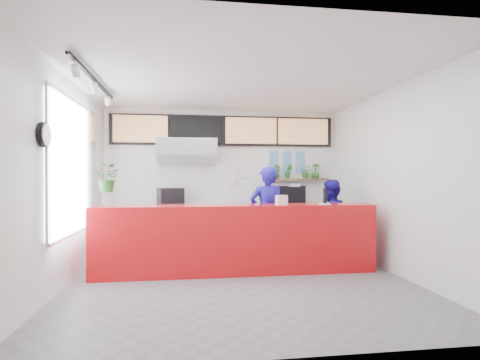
% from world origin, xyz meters
% --- Properties ---
extents(floor, '(5.00, 5.00, 0.00)m').
position_xyz_m(floor, '(0.00, 0.00, 0.00)').
color(floor, slate).
rests_on(floor, ground).
extents(ceiling, '(5.00, 5.00, 0.00)m').
position_xyz_m(ceiling, '(0.00, 0.00, 3.00)').
color(ceiling, silver).
extents(wall_back, '(5.00, 0.00, 5.00)m').
position_xyz_m(wall_back, '(0.00, 2.50, 1.50)').
color(wall_back, white).
rests_on(wall_back, ground).
extents(wall_left, '(0.00, 5.00, 5.00)m').
position_xyz_m(wall_left, '(-2.50, 0.00, 1.50)').
color(wall_left, white).
rests_on(wall_left, ground).
extents(wall_right, '(0.00, 5.00, 5.00)m').
position_xyz_m(wall_right, '(2.50, 0.00, 1.50)').
color(wall_right, white).
rests_on(wall_right, ground).
extents(service_counter, '(4.50, 0.60, 1.10)m').
position_xyz_m(service_counter, '(0.00, 0.40, 0.55)').
color(service_counter, red).
rests_on(service_counter, ground).
extents(cream_band, '(5.00, 0.02, 0.80)m').
position_xyz_m(cream_band, '(0.00, 2.49, 2.60)').
color(cream_band, beige).
rests_on(cream_band, wall_back).
extents(prep_bench, '(1.80, 0.60, 0.90)m').
position_xyz_m(prep_bench, '(-0.80, 2.20, 0.45)').
color(prep_bench, '#B2B5BA').
rests_on(prep_bench, ground).
extents(panini_oven, '(0.58, 0.58, 0.43)m').
position_xyz_m(panini_oven, '(-1.14, 2.20, 1.11)').
color(panini_oven, black).
rests_on(panini_oven, prep_bench).
extents(extraction_hood, '(1.20, 0.70, 0.35)m').
position_xyz_m(extraction_hood, '(-0.80, 2.15, 2.15)').
color(extraction_hood, '#B2B5BA').
rests_on(extraction_hood, ceiling).
extents(hood_lip, '(1.20, 0.69, 0.31)m').
position_xyz_m(hood_lip, '(-0.80, 2.15, 1.95)').
color(hood_lip, '#B2B5BA').
rests_on(hood_lip, ceiling).
extents(right_bench, '(1.80, 0.60, 0.90)m').
position_xyz_m(right_bench, '(1.50, 2.20, 0.45)').
color(right_bench, '#B2B5BA').
rests_on(right_bench, ground).
extents(espresso_machine, '(0.83, 0.68, 0.47)m').
position_xyz_m(espresso_machine, '(1.27, 2.20, 1.13)').
color(espresso_machine, black).
rests_on(espresso_machine, right_bench).
extents(espresso_tray, '(0.81, 0.68, 0.06)m').
position_xyz_m(espresso_tray, '(1.27, 2.20, 1.38)').
color(espresso_tray, '#B2B4BA').
rests_on(espresso_tray, espresso_machine).
extents(herb_shelf, '(1.40, 0.18, 0.04)m').
position_xyz_m(herb_shelf, '(1.60, 2.40, 1.50)').
color(herb_shelf, brown).
rests_on(herb_shelf, wall_back).
extents(menu_board_far_left, '(1.10, 0.10, 0.55)m').
position_xyz_m(menu_board_far_left, '(-1.75, 2.38, 2.55)').
color(menu_board_far_left, tan).
rests_on(menu_board_far_left, wall_back).
extents(menu_board_mid_left, '(1.10, 0.10, 0.55)m').
position_xyz_m(menu_board_mid_left, '(-0.59, 2.38, 2.55)').
color(menu_board_mid_left, black).
rests_on(menu_board_mid_left, wall_back).
extents(menu_board_mid_right, '(1.10, 0.10, 0.55)m').
position_xyz_m(menu_board_mid_right, '(0.57, 2.38, 2.55)').
color(menu_board_mid_right, tan).
rests_on(menu_board_mid_right, wall_back).
extents(menu_board_far_right, '(1.10, 0.10, 0.55)m').
position_xyz_m(menu_board_far_right, '(1.73, 2.38, 2.55)').
color(menu_board_far_right, tan).
rests_on(menu_board_far_right, wall_back).
extents(soffit, '(4.80, 0.04, 0.65)m').
position_xyz_m(soffit, '(0.00, 2.46, 2.55)').
color(soffit, black).
rests_on(soffit, wall_back).
extents(window_pane, '(0.04, 2.20, 1.90)m').
position_xyz_m(window_pane, '(-2.47, 0.30, 1.70)').
color(window_pane, silver).
rests_on(window_pane, wall_left).
extents(window_frame, '(0.03, 2.30, 2.00)m').
position_xyz_m(window_frame, '(-2.45, 0.30, 1.70)').
color(window_frame, '#B2B5BA').
rests_on(window_frame, wall_left).
extents(wall_clock_rim, '(0.05, 0.30, 0.30)m').
position_xyz_m(wall_clock_rim, '(-2.46, -0.90, 2.05)').
color(wall_clock_rim, black).
rests_on(wall_clock_rim, wall_left).
extents(wall_clock_face, '(0.02, 0.26, 0.26)m').
position_xyz_m(wall_clock_face, '(-2.43, -0.90, 2.05)').
color(wall_clock_face, white).
rests_on(wall_clock_face, wall_left).
extents(track_rail, '(0.05, 2.40, 0.04)m').
position_xyz_m(track_rail, '(-2.10, 0.00, 2.94)').
color(track_rail, black).
rests_on(track_rail, ceiling).
extents(dec_plate_a, '(0.24, 0.03, 0.24)m').
position_xyz_m(dec_plate_a, '(0.15, 2.47, 1.75)').
color(dec_plate_a, silver).
rests_on(dec_plate_a, wall_back).
extents(dec_plate_b, '(0.24, 0.03, 0.24)m').
position_xyz_m(dec_plate_b, '(0.45, 2.47, 1.65)').
color(dec_plate_b, silver).
rests_on(dec_plate_b, wall_back).
extents(dec_plate_c, '(0.24, 0.03, 0.24)m').
position_xyz_m(dec_plate_c, '(0.15, 2.47, 1.45)').
color(dec_plate_c, silver).
rests_on(dec_plate_c, wall_back).
extents(dec_plate_d, '(0.24, 0.03, 0.24)m').
position_xyz_m(dec_plate_d, '(0.50, 2.47, 1.90)').
color(dec_plate_d, silver).
rests_on(dec_plate_d, wall_back).
extents(photo_frame_a, '(0.20, 0.02, 0.25)m').
position_xyz_m(photo_frame_a, '(1.10, 2.48, 2.00)').
color(photo_frame_a, '#598CBF').
rests_on(photo_frame_a, wall_back).
extents(photo_frame_b, '(0.20, 0.02, 0.25)m').
position_xyz_m(photo_frame_b, '(1.40, 2.48, 2.00)').
color(photo_frame_b, '#598CBF').
rests_on(photo_frame_b, wall_back).
extents(photo_frame_c, '(0.20, 0.02, 0.25)m').
position_xyz_m(photo_frame_c, '(1.70, 2.48, 2.00)').
color(photo_frame_c, '#598CBF').
rests_on(photo_frame_c, wall_back).
extents(photo_frame_d, '(0.20, 0.02, 0.25)m').
position_xyz_m(photo_frame_d, '(1.10, 2.48, 1.75)').
color(photo_frame_d, '#598CBF').
rests_on(photo_frame_d, wall_back).
extents(photo_frame_e, '(0.20, 0.02, 0.25)m').
position_xyz_m(photo_frame_e, '(1.40, 2.48, 1.75)').
color(photo_frame_e, '#598CBF').
rests_on(photo_frame_e, wall_back).
extents(photo_frame_f, '(0.20, 0.02, 0.25)m').
position_xyz_m(photo_frame_f, '(1.70, 2.48, 1.75)').
color(photo_frame_f, '#598CBF').
rests_on(photo_frame_f, wall_back).
extents(staff_center, '(0.64, 0.42, 1.74)m').
position_xyz_m(staff_center, '(0.63, 0.98, 0.87)').
color(staff_center, '#18148C').
rests_on(staff_center, ground).
extents(staff_right, '(0.91, 0.84, 1.50)m').
position_xyz_m(staff_right, '(1.83, 1.03, 0.75)').
color(staff_right, '#18148C').
rests_on(staff_right, ground).
extents(herb_a, '(0.21, 0.18, 0.33)m').
position_xyz_m(herb_a, '(1.16, 2.40, 1.69)').
color(herb_a, '#266623').
rests_on(herb_a, herb_shelf).
extents(herb_b, '(0.18, 0.15, 0.30)m').
position_xyz_m(herb_b, '(1.40, 2.40, 1.67)').
color(herb_b, '#266623').
rests_on(herb_b, herb_shelf).
extents(herb_c, '(0.31, 0.30, 0.27)m').
position_xyz_m(herb_c, '(1.81, 2.40, 1.66)').
color(herb_c, '#266623').
rests_on(herb_c, herb_shelf).
extents(herb_d, '(0.24, 0.23, 0.34)m').
position_xyz_m(herb_d, '(2.03, 2.40, 1.69)').
color(herb_d, '#266623').
rests_on(herb_d, herb_shelf).
extents(glass_vase, '(0.23, 0.23, 0.22)m').
position_xyz_m(glass_vase, '(-2.00, 0.39, 1.21)').
color(glass_vase, silver).
rests_on(glass_vase, service_counter).
extents(basil_vase, '(0.46, 0.42, 0.43)m').
position_xyz_m(basil_vase, '(-2.00, 0.39, 1.54)').
color(basil_vase, '#266623').
rests_on(basil_vase, glass_vase).
extents(napkin_holder, '(0.20, 0.15, 0.15)m').
position_xyz_m(napkin_holder, '(0.74, 0.35, 1.18)').
color(napkin_holder, white).
rests_on(napkin_holder, service_counter).
extents(white_plate, '(0.23, 0.23, 0.01)m').
position_xyz_m(white_plate, '(1.46, 0.32, 1.11)').
color(white_plate, white).
rests_on(white_plate, service_counter).
extents(pepper_mill, '(0.06, 0.06, 0.25)m').
position_xyz_m(pepper_mill, '(1.46, 0.32, 1.24)').
color(pepper_mill, black).
rests_on(pepper_mill, white_plate).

